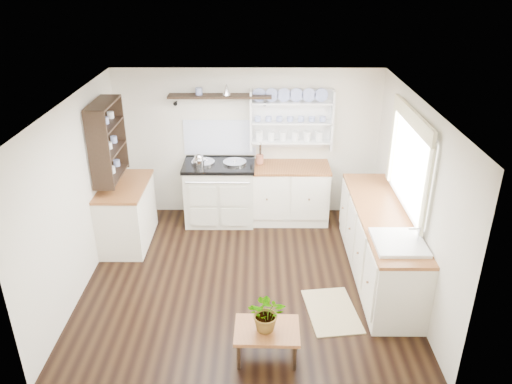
{
  "coord_description": "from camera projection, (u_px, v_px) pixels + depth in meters",
  "views": [
    {
      "loc": [
        0.17,
        -5.35,
        3.73
      ],
      "look_at": [
        0.13,
        0.25,
        1.1
      ],
      "focal_mm": 35.0,
      "sensor_mm": 36.0,
      "label": 1
    }
  ],
  "objects": [
    {
      "name": "ceiling",
      "position": [
        244.0,
        102.0,
        5.45
      ],
      "size": [
        4.0,
        3.8,
        0.01
      ],
      "primitive_type": "cube",
      "color": "white",
      "rests_on": "wall_back"
    },
    {
      "name": "floor",
      "position": [
        246.0,
        277.0,
        6.43
      ],
      "size": [
        4.0,
        3.8,
        0.01
      ],
      "primitive_type": "cube",
      "color": "black",
      "rests_on": "ground"
    },
    {
      "name": "left_cabinets",
      "position": [
        127.0,
        213.0,
        7.06
      ],
      "size": [
        0.62,
        1.13,
        0.9
      ],
      "color": "#EEE4CD",
      "rests_on": "floor"
    },
    {
      "name": "aga_cooker",
      "position": [
        220.0,
        192.0,
        7.64
      ],
      "size": [
        1.07,
        0.74,
        0.98
      ],
      "color": "beige",
      "rests_on": "floor"
    },
    {
      "name": "floor_rug",
      "position": [
        332.0,
        311.0,
        5.8
      ],
      "size": [
        0.66,
        0.91,
        0.02
      ],
      "primitive_type": "cube",
      "rotation": [
        0.0,
        0.0,
        0.13
      ],
      "color": "#7F6749",
      "rests_on": "floor"
    },
    {
      "name": "center_table",
      "position": [
        267.0,
        332.0,
        5.03
      ],
      "size": [
        0.66,
        0.48,
        0.35
      ],
      "rotation": [
        0.0,
        0.0,
        -0.02
      ],
      "color": "brown",
      "rests_on": "floor"
    },
    {
      "name": "high_shelf",
      "position": [
        220.0,
        97.0,
        7.23
      ],
      "size": [
        1.5,
        0.29,
        0.16
      ],
      "color": "black",
      "rests_on": "wall_back"
    },
    {
      "name": "plate_rack",
      "position": [
        291.0,
        119.0,
        7.45
      ],
      "size": [
        1.2,
        0.22,
        0.9
      ],
      "color": "white",
      "rests_on": "wall_back"
    },
    {
      "name": "window",
      "position": [
        409.0,
        160.0,
        5.89
      ],
      "size": [
        0.08,
        1.55,
        1.22
      ],
      "color": "white",
      "rests_on": "wall_right"
    },
    {
      "name": "right_cabinets",
      "position": [
        379.0,
        243.0,
        6.31
      ],
      "size": [
        0.62,
        2.43,
        0.9
      ],
      "color": "#EEE4CD",
      "rests_on": "floor"
    },
    {
      "name": "back_cabinets",
      "position": [
        287.0,
        192.0,
        7.68
      ],
      "size": [
        1.27,
        0.63,
        0.9
      ],
      "color": "#EEE4CD",
      "rests_on": "floor"
    },
    {
      "name": "wall_back",
      "position": [
        248.0,
        143.0,
        7.66
      ],
      "size": [
        4.0,
        0.02,
        2.3
      ],
      "primitive_type": "cube",
      "color": "beige",
      "rests_on": "ground"
    },
    {
      "name": "belfast_sink",
      "position": [
        398.0,
        252.0,
        5.49
      ],
      "size": [
        0.55,
        0.6,
        0.45
      ],
      "color": "white",
      "rests_on": "right_cabinets"
    },
    {
      "name": "utensil_crock",
      "position": [
        260.0,
        159.0,
        7.53
      ],
      "size": [
        0.12,
        0.12,
        0.13
      ],
      "primitive_type": "cylinder",
      "color": "#9E543A",
      "rests_on": "back_cabinets"
    },
    {
      "name": "wall_right",
      "position": [
        413.0,
        198.0,
        5.93
      ],
      "size": [
        0.02,
        3.8,
        2.3
      ],
      "primitive_type": "cube",
      "color": "beige",
      "rests_on": "ground"
    },
    {
      "name": "potted_plant",
      "position": [
        267.0,
        312.0,
        4.92
      ],
      "size": [
        0.39,
        0.35,
        0.41
      ],
      "primitive_type": "imported",
      "rotation": [
        0.0,
        0.0,
        -0.07
      ],
      "color": "#3F7233",
      "rests_on": "center_table"
    },
    {
      "name": "wall_left",
      "position": [
        77.0,
        197.0,
        5.95
      ],
      "size": [
        0.02,
        3.8,
        2.3
      ],
      "primitive_type": "cube",
      "color": "beige",
      "rests_on": "ground"
    },
    {
      "name": "kettle",
      "position": [
        199.0,
        161.0,
        7.3
      ],
      "size": [
        0.17,
        0.17,
        0.21
      ],
      "primitive_type": null,
      "color": "silver",
      "rests_on": "aga_cooker"
    },
    {
      "name": "left_shelving",
      "position": [
        107.0,
        140.0,
        6.59
      ],
      "size": [
        0.28,
        0.8,
        1.05
      ],
      "primitive_type": "cube",
      "color": "black",
      "rests_on": "wall_left"
    }
  ]
}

